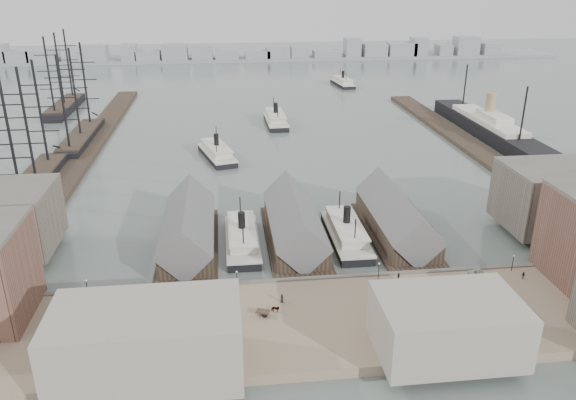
{
  "coord_description": "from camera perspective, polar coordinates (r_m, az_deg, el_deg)",
  "views": [
    {
      "loc": [
        -16.41,
        -108.55,
        62.69
      ],
      "look_at": [
        0.0,
        30.0,
        6.0
      ],
      "focal_mm": 35.0,
      "sensor_mm": 36.0,
      "label": 1
    }
  ],
  "objects": [
    {
      "name": "pedestrian_6",
      "position": [
        122.3,
        11.18,
        -7.64
      ],
      "size": [
        0.79,
        0.94,
        1.71
      ],
      "primitive_type": "imported",
      "rotation": [
        0.0,
        0.0,
        1.76
      ],
      "color": "black",
      "rests_on": "quay"
    },
    {
      "name": "horse_cart_center",
      "position": [
        109.33,
        -1.77,
        -11.14
      ],
      "size": [
        4.84,
        2.76,
        1.44
      ],
      "rotation": [
        0.0,
        0.0,
        1.21
      ],
      "color": "black",
      "rests_on": "quay"
    },
    {
      "name": "ferry_open_far",
      "position": [
        342.56,
        5.58,
        11.83
      ],
      "size": [
        10.75,
        26.63,
        9.25
      ],
      "rotation": [
        0.0,
        0.0,
        0.12
      ],
      "color": "black",
      "rests_on": "ground"
    },
    {
      "name": "east_wharf",
      "position": [
        228.4,
        18.03,
        5.29
      ],
      "size": [
        10.0,
        180.0,
        1.6
      ],
      "primitive_type": "cube",
      "color": "#2D231C",
      "rests_on": "ground"
    },
    {
      "name": "street_bldg_center",
      "position": [
        101.43,
        15.89,
        -12.16
      ],
      "size": [
        24.0,
        16.0,
        10.0
      ],
      "primitive_type": "cube",
      "color": "gray",
      "rests_on": "quay"
    },
    {
      "name": "lamp_post_near_w",
      "position": [
        116.95,
        -5.22,
        -7.71
      ],
      "size": [
        0.44,
        0.44,
        3.92
      ],
      "color": "black",
      "rests_on": "quay"
    },
    {
      "name": "ferry_docked_east",
      "position": [
        141.33,
        5.93,
        -3.3
      ],
      "size": [
        8.34,
        27.82,
        9.93
      ],
      "color": "black",
      "rests_on": "ground"
    },
    {
      "name": "ferry_shed_west",
      "position": [
        138.55,
        -10.11,
        -3.03
      ],
      "size": [
        14.0,
        42.0,
        12.6
      ],
      "color": "#2D231C",
      "rests_on": "ground"
    },
    {
      "name": "ferry_shed_center",
      "position": [
        139.19,
        0.64,
        -2.54
      ],
      "size": [
        14.0,
        42.0,
        12.6
      ],
      "color": "#2D231C",
      "rests_on": "ground"
    },
    {
      "name": "sailing_ship_near",
      "position": [
        186.53,
        -24.83,
        1.25
      ],
      "size": [
        9.08,
        62.55,
        37.33
      ],
      "color": "black",
      "rests_on": "ground"
    },
    {
      "name": "lamp_post_near_e",
      "position": [
        121.08,
        9.21,
        -6.81
      ],
      "size": [
        0.44,
        0.44,
        3.92
      ],
      "color": "black",
      "rests_on": "quay"
    },
    {
      "name": "far_shore",
      "position": [
        446.81,
        -5.02,
        14.47
      ],
      "size": [
        500.0,
        40.0,
        15.72
      ],
      "color": "gray",
      "rests_on": "ground"
    },
    {
      "name": "ferry_shed_east",
      "position": [
        144.58,
        10.92,
        -1.99
      ],
      "size": [
        14.0,
        42.0,
        12.6
      ],
      "color": "#2D231C",
      "rests_on": "ground"
    },
    {
      "name": "lamp_post_far_e",
      "position": [
        132.08,
        21.91,
        -5.66
      ],
      "size": [
        0.44,
        0.44,
        3.92
      ],
      "color": "black",
      "rests_on": "quay"
    },
    {
      "name": "horse_cart_left",
      "position": [
        112.73,
        -19.87,
        -11.47
      ],
      "size": [
        4.66,
        1.57,
        1.6
      ],
      "rotation": [
        0.0,
        0.0,
        1.54
      ],
      "color": "black",
      "rests_on": "quay"
    },
    {
      "name": "ground",
      "position": [
        126.43,
        1.61,
        -7.62
      ],
      "size": [
        900.0,
        900.0,
        0.0
      ],
      "primitive_type": "plane",
      "color": "#53605C",
      "rests_on": "ground"
    },
    {
      "name": "ferry_open_mid",
      "position": [
        251.18,
        -1.25,
        8.22
      ],
      "size": [
        9.13,
        28.79,
        10.22
      ],
      "rotation": [
        0.0,
        0.0,
        0.02
      ],
      "color": "black",
      "rests_on": "ground"
    },
    {
      "name": "warehouse_east_back",
      "position": [
        158.81,
        25.87,
        0.23
      ],
      "size": [
        28.0,
        20.0,
        15.0
      ],
      "primitive_type": "cube",
      "color": "#60564C",
      "rests_on": "east_land"
    },
    {
      "name": "horse_cart_right",
      "position": [
        115.69,
        16.24,
        -10.04
      ],
      "size": [
        4.87,
        2.97,
        1.67
      ],
      "rotation": [
        0.0,
        0.0,
        1.89
      ],
      "color": "black",
      "rests_on": "quay"
    },
    {
      "name": "pedestrian_8",
      "position": [
        130.66,
        22.8,
        -7.06
      ],
      "size": [
        1.01,
        0.57,
        1.63
      ],
      "primitive_type": "imported",
      "rotation": [
        0.0,
        0.0,
        2.95
      ],
      "color": "black",
      "rests_on": "quay"
    },
    {
      "name": "pedestrian_0",
      "position": [
        116.33,
        -23.08,
        -10.82
      ],
      "size": [
        0.67,
        0.51,
        1.78
      ],
      "primitive_type": "imported",
      "rotation": [
        0.0,
        0.0,
        0.05
      ],
      "color": "black",
      "rests_on": "quay"
    },
    {
      "name": "pedestrian_2",
      "position": [
        113.23,
        -12.14,
        -10.32
      ],
      "size": [
        1.15,
        1.33,
        1.79
      ],
      "primitive_type": "imported",
      "rotation": [
        0.0,
        0.0,
        1.06
      ],
      "color": "black",
      "rests_on": "quay"
    },
    {
      "name": "street_bldg_west",
      "position": [
        95.06,
        -14.1,
        -13.79
      ],
      "size": [
        30.0,
        16.0,
        12.0
      ],
      "primitive_type": "cube",
      "color": "gray",
      "rests_on": "quay"
    },
    {
      "name": "sailing_ship_far",
      "position": [
        297.3,
        -21.75,
        8.91
      ],
      "size": [
        8.98,
        49.91,
        36.93
      ],
      "color": "black",
      "rests_on": "ground"
    },
    {
      "name": "seawall",
      "position": [
        121.4,
        1.98,
        -8.36
      ],
      "size": [
        180.0,
        1.2,
        2.3
      ],
      "primitive_type": "cube",
      "color": "#59544C",
      "rests_on": "ground"
    },
    {
      "name": "pedestrian_5",
      "position": [
        110.25,
        11.0,
        -11.27
      ],
      "size": [
        0.7,
        0.65,
        1.56
      ],
      "primitive_type": "imported",
      "rotation": [
        0.0,
        0.0,
        3.69
      ],
      "color": "black",
      "rests_on": "quay"
    },
    {
      "name": "lamp_post_far_w",
      "position": [
        120.38,
        -19.78,
        -8.13
      ],
      "size": [
        0.44,
        0.44,
        3.92
      ],
      "color": "black",
      "rests_on": "quay"
    },
    {
      "name": "west_wharf",
      "position": [
        223.58,
        -19.88,
        4.7
      ],
      "size": [
        10.0,
        220.0,
        1.6
      ],
      "primitive_type": "cube",
      "color": "#2D231C",
      "rests_on": "ground"
    },
    {
      "name": "pedestrian_7",
      "position": [
        111.49,
        20.01,
        -11.9
      ],
      "size": [
        0.64,
        1.07,
        1.62
      ],
      "primitive_type": "imported",
      "rotation": [
        0.0,
        0.0,
        4.75
      ],
      "color": "black",
      "rests_on": "quay"
    },
    {
      "name": "tram",
      "position": [
        119.24,
        19.71,
        -8.78
      ],
      "size": [
        4.79,
        11.7,
        4.04
      ],
      "rotation": [
        0.0,
        0.0,
        0.17
      ],
      "color": "black",
      "rests_on": "quay"
    },
    {
      "name": "ferry_docked_west",
      "position": [
        138.58,
        -4.68,
        -3.83
      ],
      "size": [
        8.04,
        26.8,
        9.57
      ],
      "color": "black",
      "rests_on": "ground"
    },
    {
      "name": "pedestrian_3",
      "position": [
        104.38,
        -7.52,
        -13.06
      ],
      "size": [
        1.06,
        0.48,
        1.78
      ],
      "primitive_type": "imported",
      "rotation": [
        0.0,
        0.0,
        3.09
      ],
      "color": "black",
      "rests_on": "quay"
    },
    {
      "name": "quay",
      "position": [
        109.16,
        3.16,
        -12.34
      ],
      "size": [
        180.0,
        30.0,
        2.0
      ],
      "primitive_type": "cube",
      "color": "#85705A",
      "rests_on": "ground"
    },
    {
      "name": "ocean_steamer",
      "position": [
        247.38,
        19.62,
        7.06
      ],
      "size": [
        12.08,
        88.31,
        17.66
      ],
      "color": "black",
      "rests_on": "ground"
    },
    {
      "name": "ferry_open_near",
      "position": [
        205.46,
        -7.23,
        4.83
      ],
      "size": [
        14.91,
        28.26,
        9.67
      ],
      "rotation": [
        0.0,
        0.0,
        0.26
      ],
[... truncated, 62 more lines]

